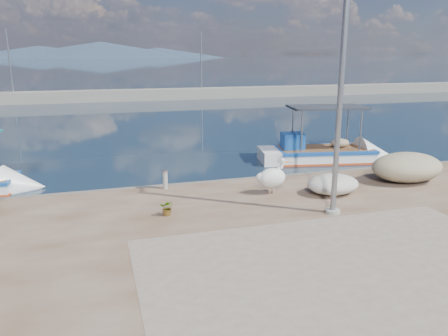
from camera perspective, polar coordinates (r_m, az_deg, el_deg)
ground at (r=11.76m, az=5.35°, el=-10.68°), size 1400.00×1400.00×0.00m
quay_patch at (r=9.62m, az=18.04°, el=-14.14°), size 9.00×7.00×0.01m
breakwater at (r=50.20m, az=-11.97°, el=9.31°), size 120.00×2.20×7.50m
mountains at (r=659.91m, az=-16.28°, el=14.50°), size 370.00×280.00×22.00m
boat_right at (r=21.74m, az=12.77°, el=1.59°), size 6.66×3.19×3.08m
pelican at (r=14.53m, az=6.38°, el=-1.19°), size 1.28×0.72×1.22m
lamp_post at (r=12.58m, az=14.86°, el=8.60°), size 0.44×0.96×7.00m
bollard_near at (r=15.18m, az=-7.68°, el=-1.37°), size 0.22×0.22×0.67m
potted_plant at (r=12.72m, az=-7.39°, el=-5.18°), size 0.53×0.50×0.46m
net_pile_d at (r=14.95m, az=14.05°, el=-2.07°), size 1.76×1.32×0.66m
net_pile_c at (r=17.25m, az=22.78°, el=0.11°), size 2.69×1.92×1.06m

